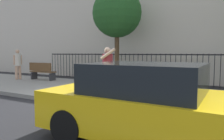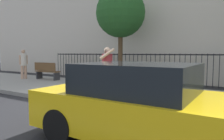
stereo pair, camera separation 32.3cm
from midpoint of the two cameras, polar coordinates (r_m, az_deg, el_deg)
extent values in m
plane|color=black|center=(7.16, -12.76, -8.70)|extent=(60.00, 60.00, 0.00)
cube|color=gray|center=(8.83, -2.79, -5.57)|extent=(28.00, 4.40, 0.15)
cube|color=black|center=(11.94, 7.15, 4.17)|extent=(12.00, 0.04, 0.06)
cylinder|color=black|center=(15.41, -13.72, 1.38)|extent=(0.03, 0.03, 1.60)
cylinder|color=black|center=(15.23, -13.04, 1.36)|extent=(0.03, 0.03, 1.60)
cylinder|color=black|center=(15.06, -12.34, 1.33)|extent=(0.03, 0.03, 1.60)
cylinder|color=black|center=(14.88, -11.63, 1.31)|extent=(0.03, 0.03, 1.60)
cylinder|color=black|center=(14.71, -10.90, 1.28)|extent=(0.03, 0.03, 1.60)
cylinder|color=black|center=(14.54, -10.15, 1.25)|extent=(0.03, 0.03, 1.60)
cylinder|color=black|center=(14.37, -9.38, 1.23)|extent=(0.03, 0.03, 1.60)
cylinder|color=black|center=(14.21, -8.60, 1.20)|extent=(0.03, 0.03, 1.60)
cylinder|color=black|center=(14.05, -7.80, 1.17)|extent=(0.03, 0.03, 1.60)
cylinder|color=black|center=(13.89, -6.98, 1.14)|extent=(0.03, 0.03, 1.60)
cylinder|color=black|center=(13.73, -6.14, 1.10)|extent=(0.03, 0.03, 1.60)
cylinder|color=black|center=(13.58, -5.28, 1.07)|extent=(0.03, 0.03, 1.60)
cylinder|color=black|center=(13.43, -4.40, 1.04)|extent=(0.03, 0.03, 1.60)
cylinder|color=black|center=(13.28, -3.51, 1.00)|extent=(0.03, 0.03, 1.60)
cylinder|color=black|center=(13.14, -2.59, 0.97)|extent=(0.03, 0.03, 1.60)
cylinder|color=black|center=(13.00, -1.65, 0.93)|extent=(0.03, 0.03, 1.60)
cylinder|color=black|center=(12.87, -0.70, 0.90)|extent=(0.03, 0.03, 1.60)
cylinder|color=black|center=(12.73, 0.28, 0.86)|extent=(0.03, 0.03, 1.60)
cylinder|color=black|center=(12.60, 1.28, 0.82)|extent=(0.03, 0.03, 1.60)
cylinder|color=black|center=(12.48, 2.29, 0.78)|extent=(0.03, 0.03, 1.60)
cylinder|color=black|center=(12.36, 3.33, 0.73)|extent=(0.03, 0.03, 1.60)
cylinder|color=black|center=(12.24, 4.39, 0.69)|extent=(0.03, 0.03, 1.60)
cylinder|color=black|center=(12.13, 5.46, 0.65)|extent=(0.03, 0.03, 1.60)
cylinder|color=black|center=(12.02, 6.56, 0.60)|extent=(0.03, 0.03, 1.60)
cylinder|color=black|center=(11.92, 7.68, 0.56)|extent=(0.03, 0.03, 1.60)
cylinder|color=black|center=(11.82, 8.81, 0.51)|extent=(0.03, 0.03, 1.60)
cylinder|color=black|center=(11.73, 9.97, 0.46)|extent=(0.03, 0.03, 1.60)
cylinder|color=black|center=(11.64, 11.14, 0.41)|extent=(0.03, 0.03, 1.60)
cylinder|color=black|center=(11.55, 12.33, 0.36)|extent=(0.03, 0.03, 1.60)
cylinder|color=black|center=(11.47, 13.54, 0.31)|extent=(0.03, 0.03, 1.60)
cylinder|color=black|center=(11.40, 14.76, 0.26)|extent=(0.03, 0.03, 1.60)
cylinder|color=black|center=(11.33, 16.00, 0.21)|extent=(0.03, 0.03, 1.60)
cylinder|color=black|center=(11.27, 17.25, 0.16)|extent=(0.03, 0.03, 1.60)
cylinder|color=black|center=(11.21, 18.52, 0.10)|extent=(0.03, 0.03, 1.60)
cylinder|color=black|center=(11.16, 19.80, 0.05)|extent=(0.03, 0.03, 1.60)
cylinder|color=black|center=(11.11, 21.09, -0.01)|extent=(0.03, 0.03, 1.60)
cylinder|color=black|center=(11.07, 22.39, -0.06)|extent=(0.03, 0.03, 1.60)
cylinder|color=black|center=(11.03, 23.70, -0.12)|extent=(0.03, 0.03, 1.60)
cylinder|color=black|center=(11.00, 25.01, -0.17)|extent=(0.03, 0.03, 1.60)
cylinder|color=black|center=(10.98, 26.34, -0.23)|extent=(0.03, 0.03, 1.60)
cylinder|color=black|center=(10.96, 27.67, -0.28)|extent=(0.03, 0.03, 1.60)
cube|color=yellow|center=(3.92, 11.82, -11.26)|extent=(4.24, 1.89, 0.70)
cube|color=black|center=(3.88, 9.20, -2.28)|extent=(2.03, 1.64, 0.55)
cylinder|color=black|center=(5.27, 0.94, -9.84)|extent=(0.64, 0.23, 0.64)
cylinder|color=black|center=(4.02, -11.72, -14.57)|extent=(0.64, 0.23, 0.64)
cylinder|color=beige|center=(6.85, 0.08, -4.67)|extent=(0.15, 0.15, 0.76)
cylinder|color=beige|center=(7.04, 0.03, -4.41)|extent=(0.15, 0.15, 0.76)
cylinder|color=#992D38|center=(6.87, 0.05, 1.48)|extent=(0.47, 0.47, 0.70)
sphere|color=beige|center=(6.86, 0.05, 5.28)|extent=(0.22, 0.22, 0.22)
cylinder|color=beige|center=(6.66, 0.11, 4.39)|extent=(0.46, 0.34, 0.38)
cylinder|color=beige|center=(7.07, 0.01, 1.39)|extent=(0.09, 0.09, 0.53)
cube|color=black|center=(6.71, -0.42, 5.12)|extent=(0.05, 0.06, 0.15)
cube|color=brown|center=(7.13, -0.01, 0.76)|extent=(0.29, 0.32, 0.34)
cylinder|color=tan|center=(13.18, -21.61, -0.51)|extent=(0.15, 0.15, 0.76)
cylinder|color=tan|center=(13.10, -22.40, -0.56)|extent=(0.15, 0.15, 0.76)
cylinder|color=silver|center=(13.10, -22.10, 2.65)|extent=(0.40, 0.40, 0.70)
sphere|color=tan|center=(13.09, -22.16, 4.65)|extent=(0.22, 0.22, 0.22)
cylinder|color=tan|center=(13.18, -21.31, 2.59)|extent=(0.09, 0.09, 0.53)
cylinder|color=tan|center=(13.01, -22.90, 2.52)|extent=(0.09, 0.09, 0.53)
cube|color=brown|center=(12.38, -16.24, -0.36)|extent=(1.60, 0.45, 0.05)
cube|color=brown|center=(12.23, -16.94, 0.88)|extent=(1.60, 0.06, 0.44)
cube|color=#333338|center=(12.93, -18.32, -1.32)|extent=(0.08, 0.41, 0.40)
cube|color=#333338|center=(11.90, -13.92, -1.72)|extent=(0.08, 0.41, 0.40)
cylinder|color=#4C3823|center=(11.07, 3.09, 3.90)|extent=(0.24, 0.24, 2.99)
sphere|color=#235623|center=(11.26, 3.14, 15.13)|extent=(2.53, 2.53, 2.53)
camera|label=1|loc=(0.16, -88.70, 0.10)|focal=33.96mm
camera|label=2|loc=(0.16, 91.30, -0.10)|focal=33.96mm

